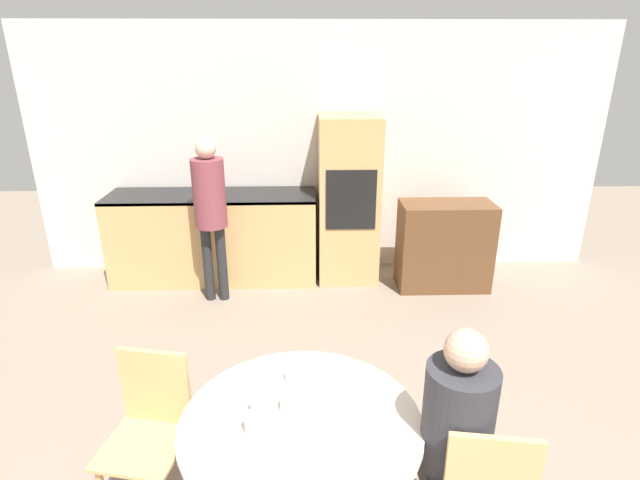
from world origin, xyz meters
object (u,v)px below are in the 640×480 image
at_px(bowl_near, 297,403).
at_px(cup, 252,423).
at_px(dining_table, 302,455).
at_px(sideboard, 444,246).
at_px(person_standing, 210,203).
at_px(oven_unit, 348,200).
at_px(person_seated, 457,436).
at_px(chair_far_left, 151,424).
at_px(bowl_centre, 301,375).

bearing_deg(bowl_near, cup, -141.85).
bearing_deg(cup, dining_table, 17.54).
xyz_separation_m(sideboard, person_standing, (-2.30, -0.22, 0.54)).
height_order(oven_unit, cup, oven_unit).
bearing_deg(cup, person_seated, -3.67).
xyz_separation_m(chair_far_left, bowl_centre, (0.79, 0.06, 0.25)).
relative_size(oven_unit, bowl_centre, 10.58).
distance_m(oven_unit, person_seated, 3.24).
relative_size(oven_unit, dining_table, 1.52).
bearing_deg(bowl_centre, person_standing, 110.33).
relative_size(dining_table, cup, 11.36).
bearing_deg(person_standing, chair_far_left, -88.46).
height_order(person_seated, cup, person_seated).
bearing_deg(person_seated, dining_table, 169.58).
height_order(bowl_near, bowl_centre, bowl_near).
bearing_deg(sideboard, bowl_near, -118.07).
bearing_deg(person_seated, bowl_near, 163.25).
distance_m(sideboard, dining_table, 3.18).
distance_m(oven_unit, dining_table, 3.16).
distance_m(cup, bowl_near, 0.25).
height_order(person_seated, person_standing, person_standing).
distance_m(dining_table, cup, 0.34).
bearing_deg(oven_unit, person_seated, -86.18).
bearing_deg(person_seated, bowl_centre, 147.75).
bearing_deg(bowl_centre, dining_table, -89.57).
bearing_deg(sideboard, person_seated, -104.23).
relative_size(person_seated, cup, 12.59).
bearing_deg(bowl_near, person_standing, 108.30).
height_order(dining_table, bowl_centre, bowl_centre).
height_order(sideboard, bowl_centre, sideboard).
bearing_deg(chair_far_left, dining_table, -6.13).
height_order(oven_unit, dining_table, oven_unit).
bearing_deg(dining_table, person_seated, -10.42).
distance_m(person_standing, bowl_near, 2.67).
relative_size(dining_table, person_seated, 0.90).
height_order(sideboard, cup, sideboard).
height_order(chair_far_left, cup, chair_far_left).
distance_m(oven_unit, person_standing, 1.43).
distance_m(oven_unit, bowl_centre, 2.84).
bearing_deg(dining_table, cup, -162.46).
xyz_separation_m(dining_table, cup, (-0.22, -0.07, 0.26)).
distance_m(chair_far_left, person_standing, 2.41).
bearing_deg(chair_far_left, cup, -17.77).
height_order(dining_table, bowl_near, bowl_near).
distance_m(person_seated, bowl_near, 0.75).
relative_size(oven_unit, person_standing, 1.08).
height_order(oven_unit, chair_far_left, oven_unit).
xyz_separation_m(sideboard, person_seated, (-0.75, -2.96, 0.28)).
bearing_deg(oven_unit, sideboard, -15.74).
relative_size(person_seated, bowl_centre, 7.69).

